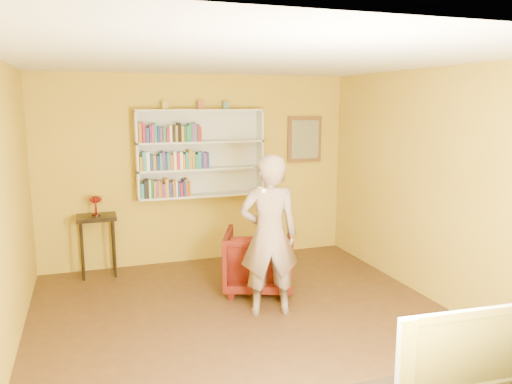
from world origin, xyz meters
TOP-DOWN VIEW (x-y plane):
  - room_shell at (0.00, 0.00)m, footprint 5.30×5.80m
  - bookshelf at (0.00, 2.41)m, footprint 1.80×0.29m
  - books_row_lower at (-0.53, 2.30)m, footprint 0.69×0.19m
  - books_row_middle at (-0.38, 2.30)m, footprint 0.95×0.19m
  - books_row_upper at (-0.43, 2.30)m, footprint 0.86×0.19m
  - ornament_left at (-0.48, 2.35)m, footprint 0.08×0.08m
  - ornament_centre at (0.01, 2.35)m, footprint 0.08×0.08m
  - ornament_right at (0.37, 2.35)m, footprint 0.08×0.08m
  - framed_painting at (1.65, 2.46)m, footprint 0.55×0.05m
  - console_table at (-1.45, 2.25)m, footprint 0.51×0.39m
  - ruby_lustre at (-1.45, 2.25)m, footprint 0.17×0.17m
  - armchair at (0.42, 1.04)m, footprint 1.08×1.09m
  - person at (0.30, 0.35)m, footprint 0.72×0.54m
  - game_remote at (0.07, -0.02)m, footprint 0.04×0.15m
  - television at (0.57, -2.25)m, footprint 0.95×0.18m

SIDE VIEW (x-z plane):
  - armchair at x=0.42m, z-range 0.00..0.77m
  - console_table at x=-1.45m, z-range 0.27..1.10m
  - television at x=0.57m, z-range 0.56..1.10m
  - person at x=0.30m, z-range 0.00..1.77m
  - room_shell at x=0.00m, z-range -0.42..2.46m
  - ruby_lustre at x=-1.45m, z-range 0.89..1.15m
  - books_row_lower at x=-0.53m, z-range 1.00..1.26m
  - game_remote at x=0.07m, z-range 1.45..1.48m
  - books_row_middle at x=-0.38m, z-range 1.38..1.64m
  - bookshelf at x=0.00m, z-range 0.98..2.21m
  - framed_painting at x=1.65m, z-range 1.40..2.10m
  - books_row_upper at x=-0.43m, z-range 1.76..2.02m
  - ornament_right at x=0.37m, z-range 2.21..2.32m
  - ornament_left at x=-0.48m, z-range 2.21..2.33m
  - ornament_centre at x=0.01m, z-range 2.21..2.33m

